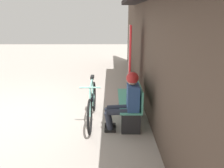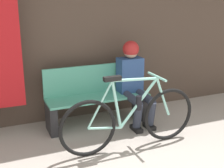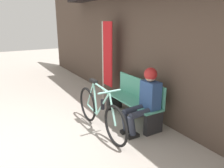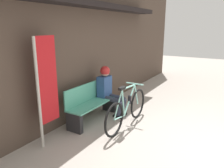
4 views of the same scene
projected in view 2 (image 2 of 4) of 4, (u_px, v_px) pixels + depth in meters
storefront_wall at (82, 2)px, 4.32m from camera, size 12.00×0.56×3.20m
park_bench_near at (97, 99)px, 4.35m from camera, size 1.42×0.42×0.82m
bicycle at (130, 118)px, 3.67m from camera, size 1.73×0.40×0.91m
person_seated at (133, 77)px, 4.35m from camera, size 0.34×0.65×1.16m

